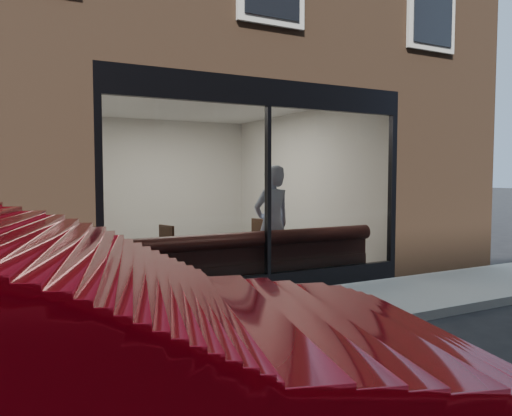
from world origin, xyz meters
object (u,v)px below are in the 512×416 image
banquette (255,274)px  person (272,225)px  cafe_chair_left (157,269)px  cafe_table_left (210,240)px  cafe_table_right (265,236)px  cafe_chair_right (253,256)px

banquette → person: (0.41, 0.19, 0.75)m
cafe_chair_left → person: bearing=134.4°
cafe_table_left → cafe_table_right: (1.01, 0.00, 0.00)m
cafe_table_right → cafe_chair_left: 1.89m
banquette → cafe_table_right: cafe_table_right is taller
cafe_table_left → cafe_table_right: 1.01m
banquette → person: 0.87m
banquette → cafe_table_left: (-0.54, 0.55, 0.52)m
banquette → cafe_chair_left: bearing=138.8°
cafe_table_left → cafe_chair_right: (1.25, 0.92, -0.50)m
cafe_chair_left → banquette: bearing=121.8°
cafe_table_left → cafe_chair_right: bearing=36.4°
banquette → cafe_table_left: bearing=134.2°
cafe_chair_left → cafe_table_right: bearing=145.3°
cafe_table_left → cafe_chair_right: cafe_table_left is taller
cafe_table_left → cafe_chair_left: 1.04m
banquette → cafe_table_right: 0.89m
cafe_table_left → banquette: bearing=-45.8°
person → cafe_chair_right: size_ratio=5.00×
banquette → person: size_ratio=2.06×
banquette → cafe_table_right: size_ratio=6.08×
banquette → cafe_table_left: size_ratio=7.18×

